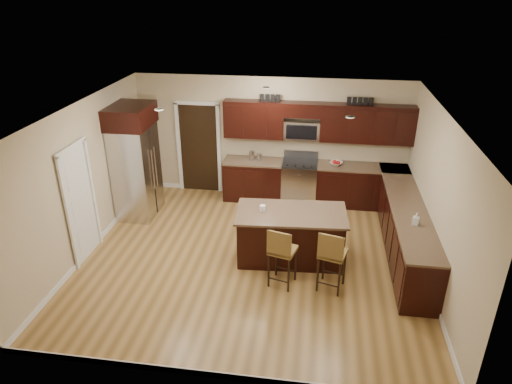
% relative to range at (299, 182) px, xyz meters
% --- Properties ---
extents(floor, '(6.00, 6.00, 0.00)m').
position_rel_range_xyz_m(floor, '(-0.68, -2.45, -0.47)').
color(floor, olive).
rests_on(floor, ground).
extents(ceiling, '(6.00, 6.00, 0.00)m').
position_rel_range_xyz_m(ceiling, '(-0.68, -2.45, 2.23)').
color(ceiling, silver).
rests_on(ceiling, wall_back).
extents(wall_back, '(6.00, 0.00, 6.00)m').
position_rel_range_xyz_m(wall_back, '(-0.68, 0.30, 0.88)').
color(wall_back, '#BEAD89').
rests_on(wall_back, floor).
extents(wall_left, '(0.00, 5.50, 5.50)m').
position_rel_range_xyz_m(wall_left, '(-3.68, -2.45, 0.88)').
color(wall_left, '#BEAD89').
rests_on(wall_left, floor).
extents(wall_right, '(0.00, 5.50, 5.50)m').
position_rel_range_xyz_m(wall_right, '(2.32, -2.45, 0.88)').
color(wall_right, '#BEAD89').
rests_on(wall_right, floor).
extents(base_cabinets, '(4.02, 3.96, 0.92)m').
position_rel_range_xyz_m(base_cabinets, '(1.22, -1.01, -0.01)').
color(base_cabinets, black).
rests_on(base_cabinets, floor).
extents(upper_cabinets, '(4.00, 0.33, 0.80)m').
position_rel_range_xyz_m(upper_cabinets, '(0.36, 0.13, 1.37)').
color(upper_cabinets, black).
rests_on(upper_cabinets, wall_back).
extents(range, '(0.76, 0.64, 1.11)m').
position_rel_range_xyz_m(range, '(0.00, 0.00, 0.00)').
color(range, silver).
rests_on(range, floor).
extents(microwave, '(0.76, 0.31, 0.40)m').
position_rel_range_xyz_m(microwave, '(0.00, 0.15, 1.15)').
color(microwave, silver).
rests_on(microwave, upper_cabinets).
extents(doorway, '(0.85, 0.03, 2.06)m').
position_rel_range_xyz_m(doorway, '(-2.33, 0.28, 0.56)').
color(doorway, black).
rests_on(doorway, floor).
extents(pantry_door, '(0.03, 0.80, 2.04)m').
position_rel_range_xyz_m(pantry_door, '(-3.66, -2.75, 0.55)').
color(pantry_door, white).
rests_on(pantry_door, floor).
extents(letter_decor, '(2.20, 0.03, 0.15)m').
position_rel_range_xyz_m(letter_decor, '(0.22, 0.13, 1.82)').
color(letter_decor, black).
rests_on(letter_decor, upper_cabinets).
extents(island, '(1.97, 1.13, 0.92)m').
position_rel_range_xyz_m(island, '(-0.02, -2.33, -0.04)').
color(island, black).
rests_on(island, floor).
extents(stool_mid, '(0.49, 0.49, 1.07)m').
position_rel_range_xyz_m(stool_mid, '(-0.11, -3.17, 0.19)').
color(stool_mid, olive).
rests_on(stool_mid, floor).
extents(stool_right, '(0.50, 0.50, 1.08)m').
position_rel_range_xyz_m(stool_right, '(0.68, -3.17, 0.20)').
color(stool_right, olive).
rests_on(stool_right, floor).
extents(refrigerator, '(0.79, 1.03, 2.35)m').
position_rel_range_xyz_m(refrigerator, '(-3.30, -1.08, 0.73)').
color(refrigerator, silver).
rests_on(refrigerator, floor).
extents(floor_mat, '(1.08, 0.82, 0.01)m').
position_rel_range_xyz_m(floor_mat, '(-0.25, -0.94, -0.47)').
color(floor_mat, brown).
rests_on(floor_mat, floor).
extents(fruit_bowl, '(0.36, 0.36, 0.07)m').
position_rel_range_xyz_m(fruit_bowl, '(0.77, -0.00, 0.48)').
color(fruit_bowl, silver).
rests_on(fruit_bowl, base_cabinets).
extents(soap_bottle, '(0.13, 0.13, 0.21)m').
position_rel_range_xyz_m(soap_bottle, '(2.02, -2.46, 0.55)').
color(soap_bottle, '#B2B2B2').
rests_on(soap_bottle, base_cabinets).
extents(canister_tall, '(0.12, 0.12, 0.22)m').
position_rel_range_xyz_m(canister_tall, '(-1.06, -0.00, 0.56)').
color(canister_tall, silver).
rests_on(canister_tall, base_cabinets).
extents(canister_short, '(0.11, 0.11, 0.16)m').
position_rel_range_xyz_m(canister_short, '(-0.90, -0.00, 0.53)').
color(canister_short, silver).
rests_on(canister_short, base_cabinets).
extents(island_jar, '(0.10, 0.10, 0.10)m').
position_rel_range_xyz_m(island_jar, '(-0.52, -2.33, 0.50)').
color(island_jar, white).
rests_on(island_jar, island).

